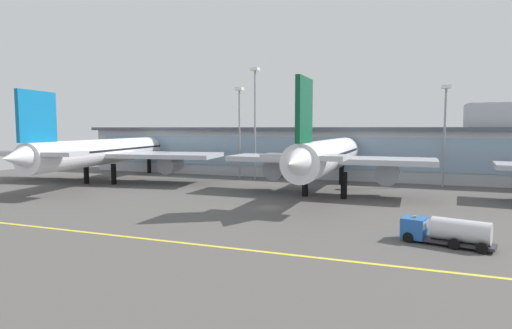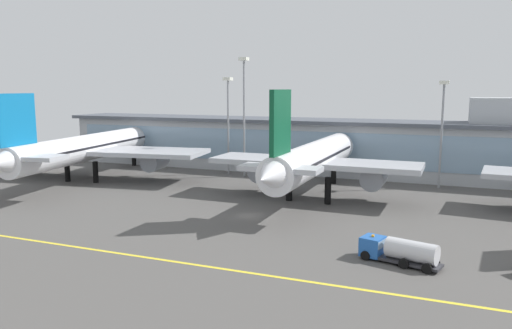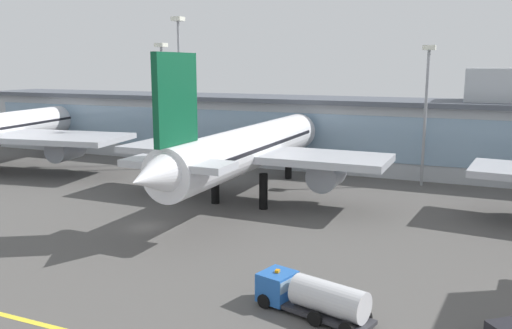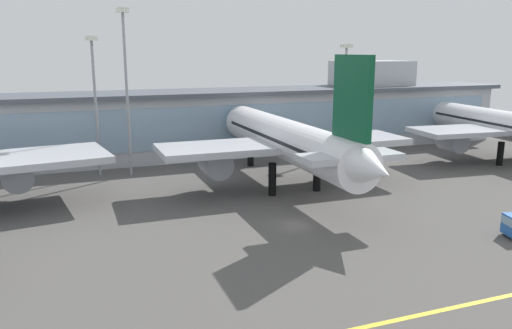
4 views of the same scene
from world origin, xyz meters
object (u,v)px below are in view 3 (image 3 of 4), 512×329
airliner_near_right (248,149)px  apron_light_mast_centre (179,72)px  apron_light_mast_west (427,93)px  apron_light_mast_east (162,85)px  fuel_tanker_truck (310,295)px

airliner_near_right → apron_light_mast_centre: apron_light_mast_centre is taller
apron_light_mast_west → apron_light_mast_centre: size_ratio=0.80×
airliner_near_right → apron_light_mast_east: (-25.01, 18.02, 7.44)m
fuel_tanker_truck → airliner_near_right: bearing=-42.8°
airliner_near_right → apron_light_mast_west: apron_light_mast_west is taller
fuel_tanker_truck → apron_light_mast_west: 48.97m
apron_light_mast_west → apron_light_mast_east: apron_light_mast_east is taller
fuel_tanker_truck → apron_light_mast_west: size_ratio=0.45×
apron_light_mast_east → fuel_tanker_truck: bearing=-47.4°
airliner_near_right → apron_light_mast_west: size_ratio=2.38×
apron_light_mast_west → apron_light_mast_centre: 40.95m
airliner_near_right → apron_light_mast_centre: size_ratio=1.91×
apron_light_mast_west → apron_light_mast_centre: apron_light_mast_centre is taller
airliner_near_right → apron_light_mast_east: 31.71m
airliner_near_right → apron_light_mast_east: bearing=54.6°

